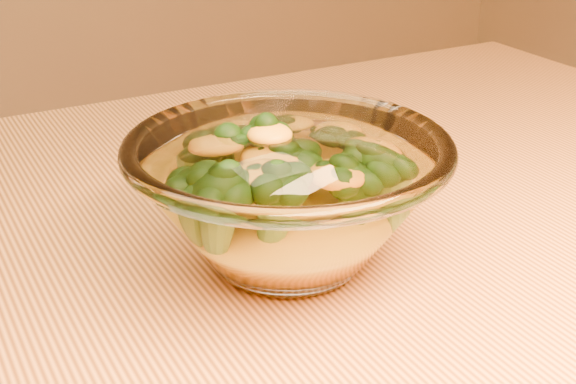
{
  "coord_description": "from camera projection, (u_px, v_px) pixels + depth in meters",
  "views": [
    {
      "loc": [
        -0.18,
        -0.44,
        1.04
      ],
      "look_at": [
        0.05,
        -0.01,
        0.81
      ],
      "focal_mm": 50.0,
      "sensor_mm": 36.0,
      "label": 1
    }
  ],
  "objects": [
    {
      "name": "cheese_sauce",
      "position": [
        288.0,
        225.0,
        0.55
      ],
      "size": [
        0.13,
        0.13,
        0.04
      ],
      "primitive_type": "ellipsoid",
      "color": "orange",
      "rests_on": "glass_bowl"
    },
    {
      "name": "glass_bowl",
      "position": [
        288.0,
        198.0,
        0.54
      ],
      "size": [
        0.22,
        0.22,
        0.1
      ],
      "color": "white",
      "rests_on": "table"
    },
    {
      "name": "broccoli_heap",
      "position": [
        275.0,
        178.0,
        0.54
      ],
      "size": [
        0.15,
        0.13,
        0.07
      ],
      "color": "black",
      "rests_on": "cheese_sauce"
    }
  ]
}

